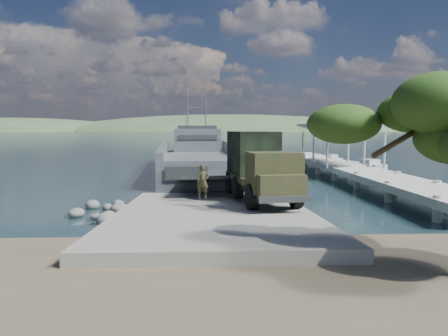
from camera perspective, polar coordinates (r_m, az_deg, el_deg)
ground at (r=24.00m, az=-1.34°, el=-6.29°), size 1400.00×1400.00×0.00m
boat_ramp at (r=22.97m, az=-1.30°, el=-6.18°), size 10.00×18.00×0.50m
shoreline_rocks at (r=25.17m, az=-15.70°, el=-5.95°), size 3.20×5.60×0.90m
distant_headlands at (r=585.71m, az=2.64°, el=4.77°), size 1000.00×240.00×48.00m
pier at (r=44.47m, az=15.23°, el=0.94°), size 6.40×44.00×6.10m
landing_craft at (r=48.03m, az=-2.88°, el=0.54°), size 11.35×35.95×10.53m
military_truck at (r=26.21m, az=4.61°, el=0.26°), size 3.93×9.09×4.08m
soldier at (r=24.32m, az=-2.78°, el=-2.70°), size 0.73×0.52×1.88m
sailboat_near at (r=53.04m, az=17.80°, el=0.23°), size 3.75×6.26×7.35m
sailboat_far at (r=63.67m, az=13.29°, el=1.10°), size 3.42×5.58×6.55m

